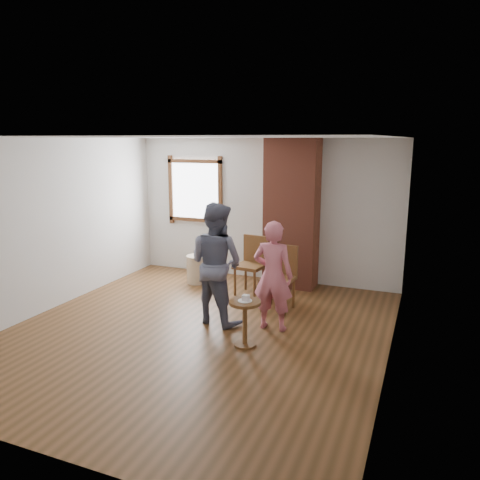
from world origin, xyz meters
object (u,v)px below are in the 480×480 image
Objects in this scene: stoneware_crock at (197,269)px; person_pink at (273,276)px; side_table at (245,316)px; dining_chair_right at (280,274)px; dining_chair_left at (252,262)px; man at (216,263)px.

person_pink reaches higher than stoneware_crock.
person_pink is at bearing -37.90° from stoneware_crock.
dining_chair_right is at bearing 89.92° from side_table.
stoneware_crock is 1.19m from dining_chair_left.
side_table is at bearing -86.01° from dining_chair_right.
dining_chair_left is 1.63× the size of side_table.
man is at bearing 137.84° from side_table.
side_table reaches higher than stoneware_crock.
person_pink is at bearing -75.69° from dining_chair_right.
dining_chair_left is at bearing -8.63° from stoneware_crock.
side_table is 0.35× the size of man.
man is at bearing -83.40° from dining_chair_left.
stoneware_crock is 0.33× the size of person_pink.
man is 0.84m from person_pink.
stoneware_crock is at bearing 178.82° from dining_chair_left.
dining_chair_right reaches higher than stoneware_crock.
person_pink is (0.83, 0.05, -0.10)m from man.
dining_chair_left is 1.43m from man.
person_pink reaches higher than dining_chair_right.
side_table is (-0.00, -1.46, -0.15)m from dining_chair_right.
person_pink is at bearing 77.65° from side_table.
dining_chair_left is at bearing -76.66° from man.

